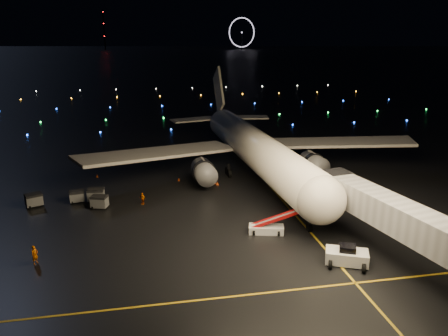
{
  "coord_description": "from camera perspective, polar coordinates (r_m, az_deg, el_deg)",
  "views": [
    {
      "loc": [
        -6.5,
        -42.42,
        21.75
      ],
      "look_at": [
        3.88,
        12.0,
        5.0
      ],
      "focal_mm": 35.0,
      "sensor_mm": 36.0,
      "label": 1
    }
  ],
  "objects": [
    {
      "name": "ground",
      "position": [
        343.18,
        -9.95,
        12.95
      ],
      "size": [
        2000.0,
        2000.0,
        0.0
      ],
      "primitive_type": "plane",
      "color": "black",
      "rests_on": "ground"
    },
    {
      "name": "lane_centre",
      "position": [
        64.13,
        6.65,
        -3.11
      ],
      "size": [
        0.25,
        80.0,
        0.02
      ],
      "primitive_type": "cube",
      "color": "gold",
      "rests_on": "ground"
    },
    {
      "name": "lane_cross",
      "position": [
        39.07,
        -7.08,
        -17.14
      ],
      "size": [
        60.0,
        0.25,
        0.02
      ],
      "primitive_type": "cube",
      "color": "gold",
      "rests_on": "ground"
    },
    {
      "name": "airliner",
      "position": [
        71.42,
        3.37,
        5.62
      ],
      "size": [
        58.49,
        55.84,
        15.83
      ],
      "primitive_type": null,
      "rotation": [
        0.0,
        0.0,
        0.05
      ],
      "color": "silver",
      "rests_on": "ground"
    },
    {
      "name": "pushback_tug",
      "position": [
        45.84,
        15.75,
        -10.81
      ],
      "size": [
        4.64,
        3.64,
        1.96
      ],
      "primitive_type": "cube",
      "rotation": [
        0.0,
        0.0,
        -0.42
      ],
      "color": "silver",
      "rests_on": "ground"
    },
    {
      "name": "belt_loader",
      "position": [
        50.57,
        5.56,
        -6.97
      ],
      "size": [
        6.05,
        3.03,
        2.83
      ],
      "primitive_type": null,
      "rotation": [
        0.0,
        0.0,
        -0.26
      ],
      "color": "silver",
      "rests_on": "ground"
    },
    {
      "name": "crew_a",
      "position": [
        47.98,
        -23.48,
        -10.35
      ],
      "size": [
        0.8,
        0.85,
        1.95
      ],
      "primitive_type": "imported",
      "rotation": [
        0.0,
        0.0,
        0.93
      ],
      "color": "#F46504",
      "rests_on": "ground"
    },
    {
      "name": "crew_c",
      "position": [
        59.91,
        -10.6,
        -3.93
      ],
      "size": [
        1.0,
        0.9,
        1.64
      ],
      "primitive_type": "imported",
      "rotation": [
        0.0,
        0.0,
        -0.66
      ],
      "color": "#F46504",
      "rests_on": "ground"
    },
    {
      "name": "safety_cone_0",
      "position": [
        66.56,
        -0.86,
        -2.03
      ],
      "size": [
        0.58,
        0.58,
        0.5
      ],
      "primitive_type": "cone",
      "rotation": [
        0.0,
        0.0,
        0.41
      ],
      "color": "#F44F10",
      "rests_on": "ground"
    },
    {
      "name": "safety_cone_1",
      "position": [
        67.12,
        -1.18,
        -1.85
      ],
      "size": [
        0.54,
        0.54,
        0.53
      ],
      "primitive_type": "cone",
      "rotation": [
        0.0,
        0.0,
        -0.16
      ],
      "color": "#F44F10",
      "rests_on": "ground"
    },
    {
      "name": "safety_cone_2",
      "position": [
        68.81,
        -5.93,
        -1.5
      ],
      "size": [
        0.49,
        0.49,
        0.45
      ],
      "primitive_type": "cone",
      "rotation": [
        0.0,
        0.0,
        0.3
      ],
      "color": "#F44F10",
      "rests_on": "ground"
    },
    {
      "name": "safety_cone_3",
      "position": [
        73.14,
        -16.26,
        -0.99
      ],
      "size": [
        0.42,
        0.42,
        0.44
      ],
      "primitive_type": "cone",
      "rotation": [
        0.0,
        0.0,
        0.08
      ],
      "color": "#F44F10",
      "rests_on": "ground"
    },
    {
      "name": "ferris_wheel",
      "position": [
        782.6,
        2.34,
        17.12
      ],
      "size": [
        49.33,
        16.8,
        52.0
      ],
      "primitive_type": null,
      "rotation": [
        0.0,
        0.0,
        0.26
      ],
      "color": "black",
      "rests_on": "ground"
    },
    {
      "name": "radio_mast",
      "position": [
        784.32,
        -15.4,
        17.0
      ],
      "size": [
        1.8,
        1.8,
        64.0
      ],
      "primitive_type": "cylinder",
      "color": "black",
      "rests_on": "ground"
    },
    {
      "name": "taxiway_lights",
      "position": [
        150.12,
        -8.29,
        8.39
      ],
      "size": [
        164.0,
        92.0,
        0.36
      ],
      "primitive_type": null,
      "color": "black",
      "rests_on": "ground"
    },
    {
      "name": "baggage_cart_0",
      "position": [
        59.86,
        -15.96,
        -4.28
      ],
      "size": [
        2.38,
        1.99,
        1.74
      ],
      "primitive_type": "cube",
      "rotation": [
        0.0,
        0.0,
        -0.31
      ],
      "color": "gray",
      "rests_on": "ground"
    },
    {
      "name": "baggage_cart_1",
      "position": [
        62.33,
        -16.37,
        -3.43
      ],
      "size": [
        2.28,
        1.71,
        1.81
      ],
      "primitive_type": "cube",
      "rotation": [
        0.0,
        0.0,
        -0.11
      ],
      "color": "gray",
      "rests_on": "ground"
    },
    {
      "name": "baggage_cart_2",
      "position": [
        62.9,
        -18.69,
        -3.56
      ],
      "size": [
        2.12,
        1.68,
        1.61
      ],
      "primitive_type": "cube",
      "rotation": [
        0.0,
        0.0,
        0.2
      ],
      "color": "gray",
      "rests_on": "ground"
    },
    {
      "name": "baggage_cart_3",
      "position": [
        63.39,
        -23.58,
        -3.87
      ],
      "size": [
        2.49,
        2.18,
        1.77
      ],
      "primitive_type": "cube",
      "rotation": [
        0.0,
        0.0,
        0.43
      ],
      "color": "gray",
      "rests_on": "ground"
    }
  ]
}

